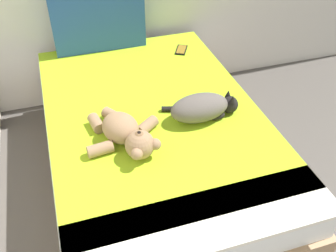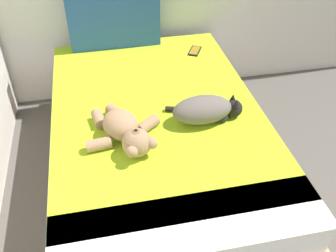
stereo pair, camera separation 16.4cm
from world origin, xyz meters
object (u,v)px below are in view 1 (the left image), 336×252
Objects in this scene: bed at (154,145)px; patterned_cushion at (97,13)px; cat at (203,108)px; teddy_bear at (126,133)px; cell_phone at (181,50)px.

bed is 1.04m from patterned_cushion.
patterned_cushion is at bearing 111.16° from cat.
teddy_bear is (-0.46, -0.09, -0.00)m from cat.
cell_phone is (0.55, -0.22, -0.26)m from patterned_cushion.
teddy_bear is at bearing -93.25° from patterned_cushion.
bed is 2.97× the size of patterned_cushion.
patterned_cushion is 3.99× the size of cell_phone.
bed is at bearing -121.38° from cell_phone.
teddy_bear reaches higher than bed.
patterned_cushion reaches higher than cell_phone.
bed is at bearing 47.32° from teddy_bear.
cat is 0.86× the size of teddy_bear.
patterned_cushion reaches higher than bed.
bed is 0.82m from cell_phone.
cat is at bearing -68.84° from patterned_cushion.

